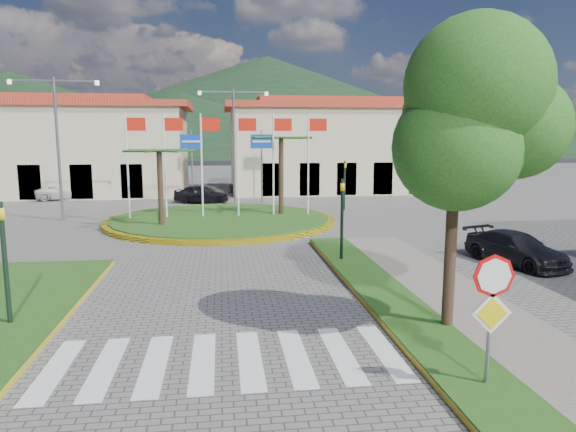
{
  "coord_description": "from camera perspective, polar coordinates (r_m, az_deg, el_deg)",
  "views": [
    {
      "loc": [
        0.07,
        -6.45,
        4.73
      ],
      "look_at": [
        1.95,
        8.0,
        2.48
      ],
      "focal_mm": 32.0,
      "sensor_mm": 36.0,
      "label": 1
    }
  ],
  "objects": [
    {
      "name": "sidewalk_right",
      "position": [
        11.32,
        26.19,
        -16.42
      ],
      "size": [
        4.0,
        28.0,
        0.15
      ],
      "primitive_type": "cube",
      "color": "gray",
      "rests_on": "ground"
    },
    {
      "name": "verge_right",
      "position": [
        10.74,
        20.6,
        -17.39
      ],
      "size": [
        1.6,
        28.0,
        0.18
      ],
      "primitive_type": "cube",
      "color": "#254E16",
      "rests_on": "ground"
    },
    {
      "name": "crosswalk",
      "position": [
        11.46,
        -7.36,
        -15.61
      ],
      "size": [
        8.0,
        3.0,
        0.01
      ],
      "primitive_type": "cube",
      "color": "silver",
      "rests_on": "ground"
    },
    {
      "name": "roundabout_island",
      "position": [
        28.81,
        -7.45,
        -0.38
      ],
      "size": [
        12.7,
        12.7,
        6.0
      ],
      "color": "yellow",
      "rests_on": "ground"
    },
    {
      "name": "stop_sign",
      "position": [
        10.14,
        21.72,
        -8.7
      ],
      "size": [
        0.8,
        0.11,
        2.65
      ],
      "color": "slate",
      "rests_on": "ground"
    },
    {
      "name": "deciduous_tree",
      "position": [
        12.68,
        18.27,
        10.38
      ],
      "size": [
        3.6,
        3.6,
        6.8
      ],
      "color": "black",
      "rests_on": "ground"
    },
    {
      "name": "traffic_light_left",
      "position": [
        14.25,
        -28.99,
        -3.6
      ],
      "size": [
        0.15,
        0.18,
        3.2
      ],
      "color": "black",
      "rests_on": "ground"
    },
    {
      "name": "traffic_light_right",
      "position": [
        19.18,
        6.03,
        0.39
      ],
      "size": [
        0.15,
        0.18,
        3.2
      ],
      "color": "black",
      "rests_on": "ground"
    },
    {
      "name": "traffic_light_far",
      "position": [
        33.52,
        6.31,
        3.97
      ],
      "size": [
        0.18,
        0.15,
        3.2
      ],
      "color": "black",
      "rests_on": "ground"
    },
    {
      "name": "direction_sign_west",
      "position": [
        37.49,
        -10.65,
        6.81
      ],
      "size": [
        1.6,
        0.14,
        5.2
      ],
      "color": "slate",
      "rests_on": "ground"
    },
    {
      "name": "direction_sign_east",
      "position": [
        37.55,
        -2.96,
        6.95
      ],
      "size": [
        1.6,
        0.14,
        5.2
      ],
      "color": "slate",
      "rests_on": "ground"
    },
    {
      "name": "street_lamp_centre",
      "position": [
        36.46,
        -6.02,
        8.37
      ],
      "size": [
        4.8,
        0.16,
        8.0
      ],
      "color": "slate",
      "rests_on": "ground"
    },
    {
      "name": "street_lamp_west",
      "position": [
        31.77,
        -24.23,
        7.6
      ],
      "size": [
        4.8,
        0.16,
        8.0
      ],
      "color": "slate",
      "rests_on": "ground"
    },
    {
      "name": "building_left",
      "position": [
        46.63,
        -25.18,
        6.95
      ],
      "size": [
        23.32,
        9.54,
        8.05
      ],
      "color": "beige",
      "rests_on": "ground"
    },
    {
      "name": "building_right",
      "position": [
        45.55,
        5.22,
        7.72
      ],
      "size": [
        19.08,
        9.54,
        8.05
      ],
      "color": "beige",
      "rests_on": "ground"
    },
    {
      "name": "hill_far_west",
      "position": [
        156.58,
        -28.48,
        10.04
      ],
      "size": [
        140.0,
        140.0,
        22.0
      ],
      "primitive_type": "cone",
      "color": "black",
      "rests_on": "ground"
    },
    {
      "name": "hill_far_mid",
      "position": [
        167.43,
        -2.34,
        12.3
      ],
      "size": [
        180.0,
        180.0,
        30.0
      ],
      "primitive_type": "cone",
      "color": "black",
      "rests_on": "ground"
    },
    {
      "name": "hill_far_east",
      "position": [
        157.85,
        19.17,
        9.86
      ],
      "size": [
        120.0,
        120.0,
        18.0
      ],
      "primitive_type": "cone",
      "color": "black",
      "rests_on": "ground"
    },
    {
      "name": "hill_near_back",
      "position": [
        136.86,
        -11.82,
        9.97
      ],
      "size": [
        110.0,
        110.0,
        16.0
      ],
      "primitive_type": "cone",
      "color": "black",
      "rests_on": "ground"
    },
    {
      "name": "white_van",
      "position": [
        42.61,
        -23.44,
        2.52
      ],
      "size": [
        4.82,
        3.38,
        1.22
      ],
      "primitive_type": "imported",
      "rotation": [
        0.0,
        0.0,
        1.91
      ],
      "color": "silver",
      "rests_on": "ground"
    },
    {
      "name": "car_dark_a",
      "position": [
        37.5,
        -9.6,
        2.44
      ],
      "size": [
        4.18,
        2.77,
        1.32
      ],
      "primitive_type": "imported",
      "rotation": [
        0.0,
        0.0,
        1.23
      ],
      "color": "black",
      "rests_on": "ground"
    },
    {
      "name": "car_dark_b",
      "position": [
        41.92,
        -4.23,
        3.11
      ],
      "size": [
        3.83,
        2.29,
        1.19
      ],
      "primitive_type": "imported",
      "rotation": [
        0.0,
        0.0,
        1.27
      ],
      "color": "black",
      "rests_on": "ground"
    },
    {
      "name": "car_side_right",
      "position": [
        20.97,
        23.99,
        -3.33
      ],
      "size": [
        2.82,
        4.46,
        1.2
      ],
      "primitive_type": "imported",
      "rotation": [
        0.0,
        0.0,
        0.29
      ],
      "color": "black",
      "rests_on": "ground"
    }
  ]
}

